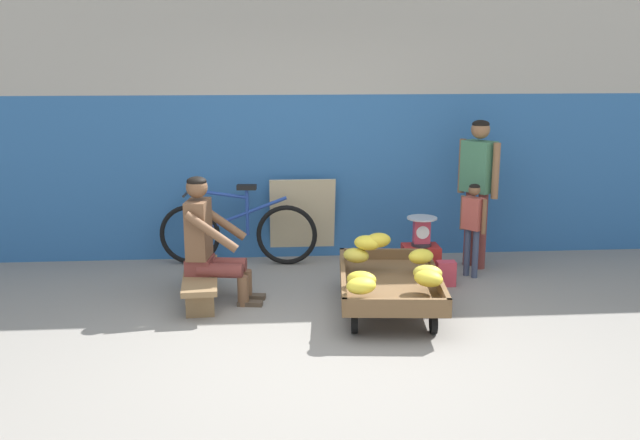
# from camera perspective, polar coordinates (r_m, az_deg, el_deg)

# --- Properties ---
(ground_plane) EXTENTS (80.00, 80.00, 0.00)m
(ground_plane) POSITION_cam_1_polar(r_m,az_deg,el_deg) (5.33, -0.24, -10.96)
(ground_plane) COLOR gray
(back_wall) EXTENTS (16.00, 0.30, 3.31)m
(back_wall) POSITION_cam_1_polar(r_m,az_deg,el_deg) (7.68, -1.80, 9.32)
(back_wall) COLOR #2D609E
(back_wall) RESTS_ON ground
(banana_cart) EXTENTS (0.97, 1.51, 0.36)m
(banana_cart) POSITION_cam_1_polar(r_m,az_deg,el_deg) (6.17, 5.59, -5.16)
(banana_cart) COLOR brown
(banana_cart) RESTS_ON ground
(banana_pile) EXTENTS (0.92, 1.10, 0.27)m
(banana_pile) POSITION_cam_1_polar(r_m,az_deg,el_deg) (6.03, 5.44, -3.46)
(banana_pile) COLOR yellow
(banana_pile) RESTS_ON banana_cart
(low_bench) EXTENTS (0.37, 1.12, 0.27)m
(low_bench) POSITION_cam_1_polar(r_m,az_deg,el_deg) (6.48, -9.57, -4.76)
(low_bench) COLOR olive
(low_bench) RESTS_ON ground
(vendor_seated) EXTENTS (0.71, 0.54, 1.14)m
(vendor_seated) POSITION_cam_1_polar(r_m,az_deg,el_deg) (6.36, -8.92, -1.63)
(vendor_seated) COLOR brown
(vendor_seated) RESTS_ON ground
(plastic_crate) EXTENTS (0.36, 0.28, 0.30)m
(plastic_crate) POSITION_cam_1_polar(r_m,az_deg,el_deg) (7.23, 8.08, -3.20)
(plastic_crate) COLOR red
(plastic_crate) RESTS_ON ground
(weighing_scale) EXTENTS (0.30, 0.30, 0.29)m
(weighing_scale) POSITION_cam_1_polar(r_m,az_deg,el_deg) (7.14, 8.16, -0.88)
(weighing_scale) COLOR #28282D
(weighing_scale) RESTS_ON plastic_crate
(bicycle_near_left) EXTENTS (1.66, 0.48, 0.86)m
(bicycle_near_left) POSITION_cam_1_polar(r_m,az_deg,el_deg) (7.49, -6.62, -0.95)
(bicycle_near_left) COLOR black
(bicycle_near_left) RESTS_ON ground
(sign_board) EXTENTS (0.70, 0.21, 0.89)m
(sign_board) POSITION_cam_1_polar(r_m,az_deg,el_deg) (7.66, -1.42, 0.12)
(sign_board) COLOR #C6B289
(sign_board) RESTS_ON ground
(customer_adult) EXTENTS (0.35, 0.41, 1.53)m
(customer_adult) POSITION_cam_1_polar(r_m,az_deg,el_deg) (7.41, 12.58, 3.39)
(customer_adult) COLOR brown
(customer_adult) RESTS_ON ground
(customer_child) EXTENTS (0.22, 0.25, 0.94)m
(customer_child) POSITION_cam_1_polar(r_m,az_deg,el_deg) (7.14, 12.18, 0.01)
(customer_child) COLOR #38425B
(customer_child) RESTS_ON ground
(shopping_bag) EXTENTS (0.18, 0.12, 0.24)m
(shopping_bag) POSITION_cam_1_polar(r_m,az_deg,el_deg) (6.94, 10.07, -4.25)
(shopping_bag) COLOR #D13D4C
(shopping_bag) RESTS_ON ground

